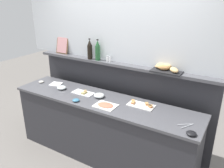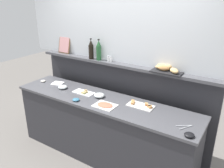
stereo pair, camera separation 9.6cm
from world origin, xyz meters
The scene contains 20 objects.
ground_plane centered at (0.00, 0.60, 0.00)m, with size 12.00×12.00×0.00m, color slate.
buffet_counter centered at (0.00, 0.00, 0.47)m, with size 2.74×0.64×0.94m.
back_ledge_unit centered at (0.00, 0.50, 0.71)m, with size 2.88×0.22×1.36m.
upper_wall_panel centered at (0.00, 0.52, 1.98)m, with size 3.48×0.08×1.24m, color silver.
sandwich_platter_front centered at (0.54, 0.11, 0.95)m, with size 0.35×0.19×0.04m.
sandwich_platter_side centered at (-0.35, 0.04, 0.95)m, with size 0.32×0.16×0.04m.
cold_cuts_platter centered at (0.15, -0.14, 0.95)m, with size 0.29×0.22×0.02m.
glass_bowl_large centered at (-0.73, -0.01, 0.96)m, with size 0.14×0.14×0.05m.
glass_bowl_medium centered at (-0.08, 0.04, 0.97)m, with size 0.15×0.15×0.06m.
condiment_bowl_cream centered at (-0.27, -0.23, 0.96)m, with size 0.10×0.10×0.03m, color teal.
condiment_bowl_dark centered at (1.26, -0.24, 0.96)m, with size 0.11×0.11×0.04m, color black.
condiment_bowl_red centered at (-1.21, 0.03, 0.95)m, with size 0.08×0.08×0.03m, color silver.
serving_tongs centered at (1.17, -0.08, 0.94)m, with size 0.16×0.17×0.01m.
napkin_stack centered at (-0.94, 0.09, 0.95)m, with size 0.17×0.17×0.02m, color white.
wine_bottle_green centered at (-0.34, 0.41, 1.50)m, with size 0.08×0.08×0.32m.
wine_bottle_dark centered at (-0.47, 0.40, 1.50)m, with size 0.08×0.08×0.32m.
salt_shaker centered at (-0.17, 0.42, 1.40)m, with size 0.03×0.03×0.09m.
pepper_shaker centered at (-0.13, 0.42, 1.40)m, with size 0.03×0.03×0.09m.
bread_basket centered at (0.71, 0.44, 1.40)m, with size 0.40×0.28×0.08m.
framed_picture centered at (-1.09, 0.46, 1.50)m, with size 0.24×0.08×0.28m.
Camera 2 is at (1.69, -2.35, 2.30)m, focal length 37.19 mm.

